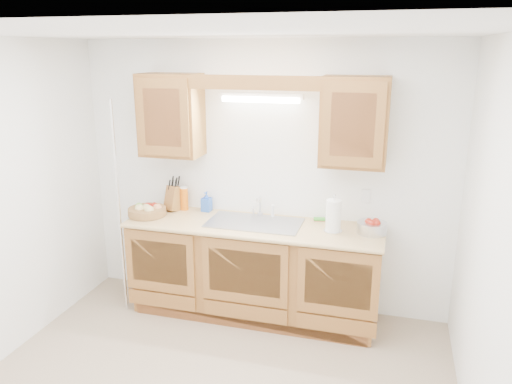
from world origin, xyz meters
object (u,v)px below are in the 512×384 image
(knife_block, at_px, (174,198))
(fruit_basket, at_px, (147,210))
(paper_towel, at_px, (333,216))
(apple_bowl, at_px, (372,227))

(knife_block, bearing_deg, fruit_basket, -106.63)
(fruit_basket, xyz_separation_m, paper_towel, (1.74, 0.04, 0.09))
(knife_block, height_order, apple_bowl, knife_block)
(knife_block, distance_m, apple_bowl, 1.89)
(fruit_basket, relative_size, apple_bowl, 1.26)
(fruit_basket, bearing_deg, apple_bowl, 2.50)
(knife_block, bearing_deg, paper_towel, 13.86)
(fruit_basket, relative_size, knife_block, 1.09)
(knife_block, distance_m, paper_towel, 1.57)
(fruit_basket, bearing_deg, knife_block, 52.77)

